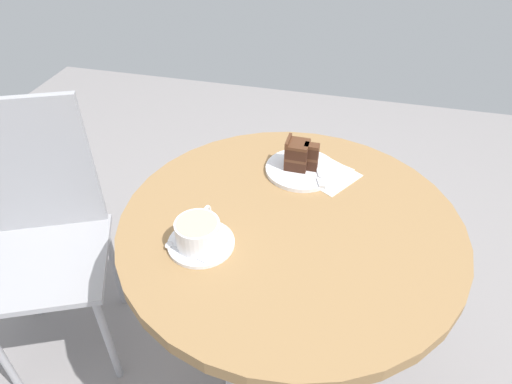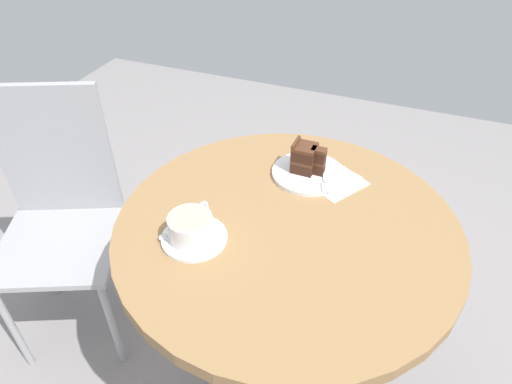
# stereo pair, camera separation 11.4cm
# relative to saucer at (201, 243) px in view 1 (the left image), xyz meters

# --- Properties ---
(ground_plane) EXTENTS (4.40, 4.40, 0.01)m
(ground_plane) POSITION_rel_saucer_xyz_m (0.13, -0.19, -0.74)
(ground_plane) COLOR gray
(ground_plane) RESTS_ON ground
(cafe_table) EXTENTS (0.85, 0.85, 0.73)m
(cafe_table) POSITION_rel_saucer_xyz_m (0.13, -0.19, -0.12)
(cafe_table) COLOR olive
(cafe_table) RESTS_ON ground
(saucer) EXTENTS (0.15, 0.15, 0.01)m
(saucer) POSITION_rel_saucer_xyz_m (0.00, 0.00, 0.00)
(saucer) COLOR white
(saucer) RESTS_ON cafe_table
(coffee_cup) EXTENTS (0.14, 0.10, 0.06)m
(coffee_cup) POSITION_rel_saucer_xyz_m (-0.00, 0.00, 0.04)
(coffee_cup) COLOR white
(coffee_cup) RESTS_ON saucer
(teaspoon) EXTENTS (0.05, 0.11, 0.00)m
(teaspoon) POSITION_rel_saucer_xyz_m (-0.04, 0.04, 0.01)
(teaspoon) COLOR silver
(teaspoon) RESTS_ON saucer
(cake_plate) EXTENTS (0.20, 0.20, 0.01)m
(cake_plate) POSITION_rel_saucer_xyz_m (0.34, -0.18, 0.00)
(cake_plate) COLOR white
(cake_plate) RESTS_ON cafe_table
(cake_slice) EXTENTS (0.06, 0.09, 0.09)m
(cake_slice) POSITION_rel_saucer_xyz_m (0.35, -0.17, 0.05)
(cake_slice) COLOR #381E14
(cake_slice) RESTS_ON cake_plate
(fork) EXTENTS (0.15, 0.06, 0.00)m
(fork) POSITION_rel_saucer_xyz_m (0.32, -0.23, 0.01)
(fork) COLOR silver
(fork) RESTS_ON cake_plate
(napkin) EXTENTS (0.19, 0.19, 0.00)m
(napkin) POSITION_rel_saucer_xyz_m (0.34, -0.25, -0.00)
(napkin) COLOR silver
(napkin) RESTS_ON cafe_table
(cafe_chair) EXTENTS (0.50, 0.50, 0.91)m
(cafe_chair) POSITION_rel_saucer_xyz_m (0.18, 0.61, -0.21)
(cafe_chair) COLOR #9E9EA3
(cafe_chair) RESTS_ON ground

